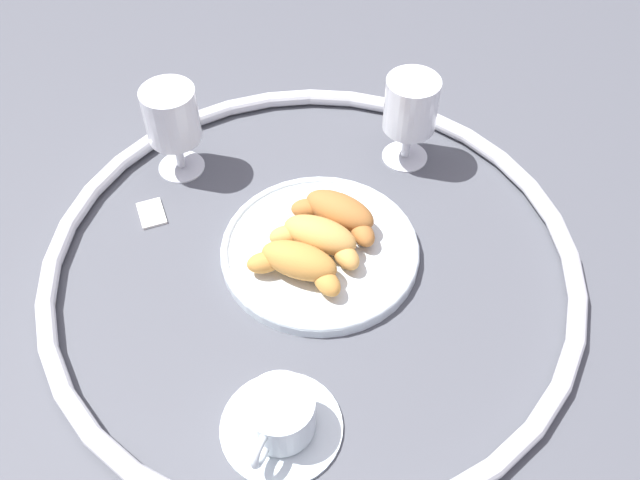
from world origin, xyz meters
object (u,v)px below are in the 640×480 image
juice_glass_left (172,119)px  pastry_plate (320,250)px  croissant_large (338,213)px  sugar_packet (151,212)px  croissant_small (319,237)px  juice_glass_right (411,107)px  croissant_extra (298,263)px  coffee_cup_near (280,418)px

juice_glass_left → pastry_plate: bearing=-163.8°
croissant_large → sugar_packet: size_ratio=2.51×
croissant_small → sugar_packet: croissant_small is taller
pastry_plate → sugar_packet: (0.19, 0.15, -0.01)m
juice_glass_right → croissant_extra: bearing=111.9°
coffee_cup_near → pastry_plate: bearing=-44.5°
croissant_extra → coffee_cup_near: same height
croissant_extra → sugar_packet: croissant_extra is taller
pastry_plate → croissant_extra: bearing=114.4°
pastry_plate → juice_glass_left: juice_glass_left is taller
pastry_plate → coffee_cup_near: coffee_cup_near is taller
croissant_large → sugar_packet: bearing=48.2°
pastry_plate → sugar_packet: bearing=38.2°
juice_glass_left → juice_glass_right: same height
pastry_plate → croissant_small: size_ratio=2.16×
coffee_cup_near → croissant_large: bearing=-47.9°
croissant_small → juice_glass_right: juice_glass_right is taller
croissant_extra → juice_glass_left: juice_glass_left is taller
coffee_cup_near → juice_glass_left: juice_glass_left is taller
croissant_small → juice_glass_right: size_ratio=0.86×
coffee_cup_near → sugar_packet: bearing=-3.7°
croissant_small → juice_glass_left: size_ratio=0.86×
pastry_plate → juice_glass_right: size_ratio=1.87×
croissant_small → croissant_extra: same height
juice_glass_left → sugar_packet: size_ratio=2.80×
juice_glass_right → sugar_packet: (0.11, 0.36, -0.09)m
croissant_large → juice_glass_right: bearing=-69.3°
croissant_small → sugar_packet: 0.25m
pastry_plate → croissant_small: croissant_small is taller
coffee_cup_near → sugar_packet: size_ratio=2.72×
croissant_small → coffee_cup_near: same height
croissant_large → croissant_small: 0.05m
croissant_small → croissant_extra: size_ratio=1.01×
croissant_extra → juice_glass_right: 0.29m
croissant_large → coffee_cup_near: (-0.20, 0.22, -0.01)m
sugar_packet → pastry_plate: bearing=-127.8°
croissant_large → croissant_extra: 0.10m
juice_glass_right → croissant_small: bearing=111.5°
juice_glass_right → juice_glass_left: bearing=59.2°
pastry_plate → croissant_large: 0.05m
sugar_packet → juice_glass_left: bearing=-38.4°
pastry_plate → croissant_large: (0.02, -0.04, 0.03)m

